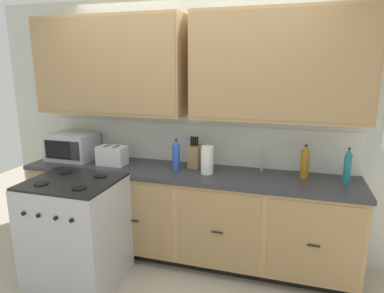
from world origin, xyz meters
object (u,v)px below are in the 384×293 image
object	(u,v)px
stove_range	(76,231)
paper_towel_roll	(207,160)
toaster	(112,155)
microwave	(72,146)
bottle_amber	(305,162)
bottle_blue	(176,155)
bottle_teal	(348,166)
knife_block	(195,156)

from	to	relation	value
stove_range	paper_towel_roll	bearing A→B (deg)	30.53
toaster	microwave	bearing A→B (deg)	172.26
microwave	paper_towel_roll	distance (m)	1.51
paper_towel_roll	toaster	bearing A→B (deg)	179.35
microwave	toaster	world-z (taller)	microwave
bottle_amber	bottle_blue	bearing A→B (deg)	-176.01
paper_towel_roll	bottle_amber	distance (m)	0.87
paper_towel_roll	bottle_blue	xyz separation A→B (m)	(-0.32, 0.04, 0.02)
bottle_teal	toaster	bearing A→B (deg)	-178.48
stove_range	bottle_amber	bearing A→B (deg)	21.12
stove_range	bottle_amber	world-z (taller)	bottle_amber
knife_block	stove_range	bearing A→B (deg)	-138.06
bottle_blue	toaster	bearing A→B (deg)	-177.43
microwave	bottle_amber	world-z (taller)	bottle_amber
bottle_teal	paper_towel_roll	bearing A→B (deg)	-176.70
stove_range	bottle_blue	size ratio (longest dim) A/B	3.14
toaster	bottle_amber	xyz separation A→B (m)	(1.86, 0.11, 0.05)
microwave	bottle_teal	distance (m)	2.71
stove_range	bottle_blue	bearing A→B (deg)	42.37
knife_block	paper_towel_roll	xyz separation A→B (m)	(0.17, -0.17, 0.01)
paper_towel_roll	stove_range	bearing A→B (deg)	-149.47
toaster	knife_block	bearing A→B (deg)	10.58
knife_block	microwave	bearing A→B (deg)	-176.43
microwave	bottle_teal	xyz separation A→B (m)	(2.71, -0.01, 0.01)
knife_block	toaster	bearing A→B (deg)	-169.42
bottle_blue	bottle_teal	bearing A→B (deg)	1.05
toaster	bottle_teal	world-z (taller)	bottle_teal
toaster	bottle_amber	bearing A→B (deg)	3.48
bottle_teal	bottle_blue	bearing A→B (deg)	-178.95
microwave	knife_block	bearing A→B (deg)	3.57
bottle_blue	stove_range	bearing A→B (deg)	-137.63
toaster	knife_block	distance (m)	0.84
stove_range	paper_towel_roll	world-z (taller)	paper_towel_roll
knife_block	bottle_blue	world-z (taller)	knife_block
toaster	knife_block	xyz separation A→B (m)	(0.82, 0.15, 0.02)
bottle_amber	bottle_blue	world-z (taller)	bottle_amber
toaster	knife_block	world-z (taller)	knife_block
stove_range	bottle_amber	xyz separation A→B (m)	(1.89, 0.73, 0.59)
stove_range	paper_towel_roll	size ratio (longest dim) A/B	3.65
stove_range	bottle_blue	xyz separation A→B (m)	(0.71, 0.65, 0.58)
stove_range	bottle_blue	world-z (taller)	bottle_blue
stove_range	paper_towel_roll	xyz separation A→B (m)	(1.03, 0.61, 0.57)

